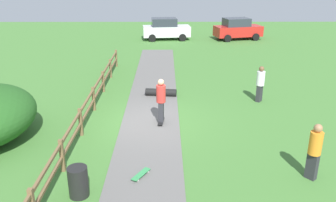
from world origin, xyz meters
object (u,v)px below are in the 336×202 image
object	(u,v)px
skater_riding	(161,99)
parked_car_white	(166,29)
bystander_white	(260,82)
parked_car_red	(238,29)
trash_bin	(78,182)
bystander_orange	(315,149)
skateboard_loose	(141,174)
skater_fallen	(161,92)

from	to	relation	value
skater_riding	parked_car_white	size ratio (longest dim) A/B	0.44
parked_car_white	skater_riding	bearing A→B (deg)	-90.64
bystander_white	parked_car_white	size ratio (longest dim) A/B	0.40
parked_car_white	parked_car_red	world-z (taller)	same
trash_bin	bystander_orange	world-z (taller)	bystander_orange
skateboard_loose	parked_car_red	bearing A→B (deg)	72.21
skater_fallen	bystander_white	xyz separation A→B (m)	(4.73, -0.85, 0.77)
bystander_orange	parked_car_red	world-z (taller)	parked_car_red
skater_riding	parked_car_red	size ratio (longest dim) A/B	0.42
skateboard_loose	parked_car_white	size ratio (longest dim) A/B	0.18
bystander_orange	parked_car_white	world-z (taller)	parked_car_white
parked_car_red	skateboard_loose	bearing A→B (deg)	-107.79
skater_fallen	parked_car_white	size ratio (longest dim) A/B	0.37
bystander_white	parked_car_red	bearing A→B (deg)	82.93
skater_fallen	parked_car_red	distance (m)	16.62
skater_fallen	parked_car_red	size ratio (longest dim) A/B	0.35
trash_bin	skateboard_loose	size ratio (longest dim) A/B	1.14
parked_car_white	skater_fallen	bearing A→B (deg)	-90.94
bystander_white	skater_riding	bearing A→B (deg)	-151.29
skater_riding	skateboard_loose	distance (m)	4.18
skater_riding	bystander_orange	world-z (taller)	skater_riding
skateboard_loose	bystander_white	world-z (taller)	bystander_white
skateboard_loose	bystander_orange	distance (m)	5.27
skateboard_loose	parked_car_white	xyz separation A→B (m)	(0.78, 22.63, 0.87)
skateboard_loose	bystander_orange	world-z (taller)	bystander_orange
parked_car_red	skater_riding	bearing A→B (deg)	-109.76
skater_fallen	parked_car_white	distance (m)	15.21
trash_bin	skateboard_loose	xyz separation A→B (m)	(1.68, 0.95, -0.36)
parked_car_red	parked_car_white	bearing A→B (deg)	179.94
skater_riding	parked_car_white	xyz separation A→B (m)	(0.21, 18.61, -0.12)
trash_bin	parked_car_white	xyz separation A→B (m)	(2.46, 23.58, 0.51)
bystander_orange	skater_fallen	bearing A→B (deg)	121.65
trash_bin	skater_riding	bearing A→B (deg)	65.64
bystander_white	parked_car_red	xyz separation A→B (m)	(1.99, 16.03, -0.01)
bystander_orange	parked_car_white	bearing A→B (deg)	100.97
trash_bin	skater_riding	xyz separation A→B (m)	(2.25, 4.97, 0.63)
trash_bin	parked_car_white	bearing A→B (deg)	84.05
skater_fallen	bystander_orange	xyz separation A→B (m)	(4.66, -7.55, 0.80)
trash_bin	parked_car_white	distance (m)	23.71
skater_fallen	parked_car_white	world-z (taller)	parked_car_white
skater_fallen	bystander_white	size ratio (longest dim) A/B	0.91
bystander_white	bystander_orange	distance (m)	6.70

